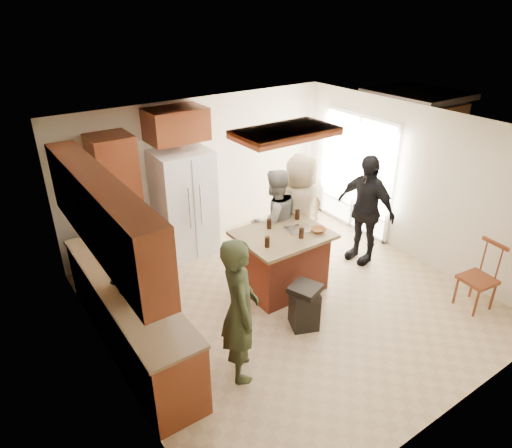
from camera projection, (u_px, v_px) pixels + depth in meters
room_shell at (404, 158)px, 9.65m from camera, size 8.00×5.20×5.00m
person_front_left at (240, 310)px, 4.99m from camera, size 0.69×0.78×1.76m
person_behind_left at (274, 221)px, 7.06m from camera, size 0.83×0.54×1.67m
person_behind_right at (300, 210)px, 7.22m from camera, size 0.93×0.64×1.83m
person_side_right at (365, 209)px, 7.28m from camera, size 0.67×1.12×1.81m
person_counter at (139, 294)px, 5.32m from camera, size 0.79×1.20×1.70m
left_cabinetry at (120, 283)px, 5.34m from camera, size 0.64×3.00×2.30m
back_wall_units at (133, 185)px, 6.93m from camera, size 1.80×0.60×2.45m
refrigerator at (184, 204)px, 7.49m from camera, size 0.90×0.76×1.80m
kitchen_island at (282, 260)px, 6.71m from camera, size 1.28×1.03×0.93m
island_items at (300, 229)px, 6.53m from camera, size 1.03×0.65×0.15m
trash_bin at (304, 306)px, 5.98m from camera, size 0.46×0.46×0.63m
spindle_chair at (479, 279)px, 6.31m from camera, size 0.47×0.47×0.99m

